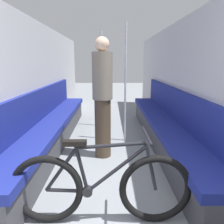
% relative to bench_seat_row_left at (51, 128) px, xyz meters
% --- Properties ---
extents(wall_left, '(0.10, 8.82, 2.15)m').
position_rel_bench_seat_row_left_xyz_m(wall_left, '(-0.26, -0.24, 0.75)').
color(wall_left, '#B2B2B7').
rests_on(wall_left, ground).
extents(wall_right, '(0.10, 8.82, 2.15)m').
position_rel_bench_seat_row_left_xyz_m(wall_right, '(2.26, -0.24, 0.75)').
color(wall_right, '#B2B2B7').
rests_on(wall_right, ground).
extents(bench_seat_row_left, '(0.49, 4.43, 1.00)m').
position_rel_bench_seat_row_left_xyz_m(bench_seat_row_left, '(0.00, 0.00, 0.00)').
color(bench_seat_row_left, '#3D3D42').
rests_on(bench_seat_row_left, ground).
extents(bench_seat_row_right, '(0.49, 4.43, 1.00)m').
position_rel_bench_seat_row_left_xyz_m(bench_seat_row_right, '(1.99, 0.00, 0.00)').
color(bench_seat_row_right, '#3D3D42').
rests_on(bench_seat_row_right, ground).
extents(bicycle, '(1.64, 0.46, 0.85)m').
position_rel_bench_seat_row_left_xyz_m(bicycle, '(0.95, -1.90, 0.03)').
color(bicycle, black).
rests_on(bicycle, ground).
extents(grab_pole_near, '(0.08, 0.08, 2.13)m').
position_rel_bench_seat_row_left_xyz_m(grab_pole_near, '(1.31, 0.26, 0.71)').
color(grab_pole_near, gray).
rests_on(grab_pole_near, ground).
extents(grab_pole_far, '(0.08, 0.08, 2.13)m').
position_rel_bench_seat_row_left_xyz_m(grab_pole_far, '(0.84, 1.25, 0.71)').
color(grab_pole_far, gray).
rests_on(grab_pole_far, ground).
extents(passenger_standing, '(0.30, 0.30, 1.80)m').
position_rel_bench_seat_row_left_xyz_m(passenger_standing, '(0.92, -0.43, 0.61)').
color(passenger_standing, '#473828').
rests_on(passenger_standing, ground).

